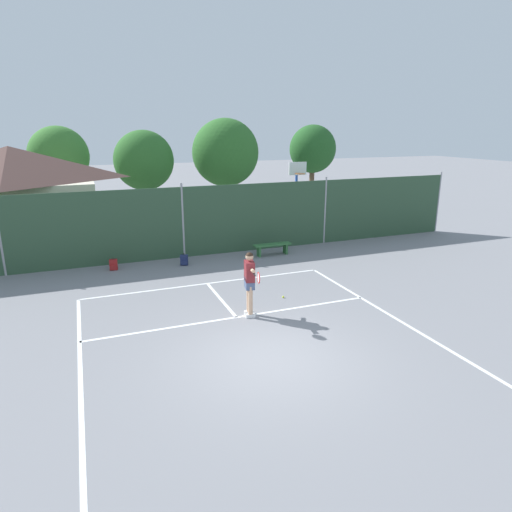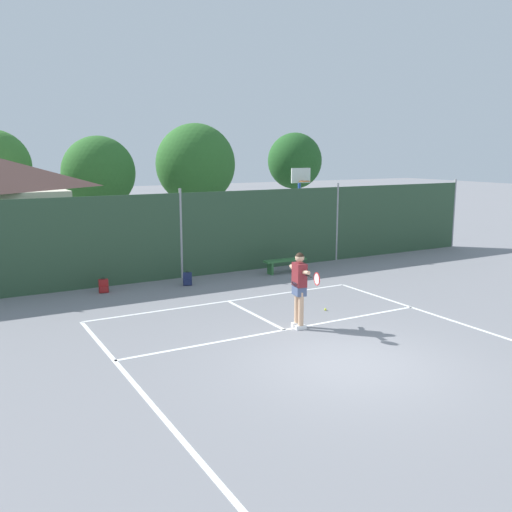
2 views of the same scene
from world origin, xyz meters
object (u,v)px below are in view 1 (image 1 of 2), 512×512
Objects in this scene: basketball_hoop at (297,188)px; backpack_navy at (184,260)px; tennis_player at (250,278)px; tennis_ball at (283,297)px; courtside_bench at (272,247)px; backpack_red at (113,265)px.

backpack_navy is at bearing -155.07° from basketball_hoop.
tennis_ball is at bearing 32.10° from tennis_player.
tennis_player is 6.36m from courtside_bench.
tennis_player is at bearing -123.69° from basketball_hoop.
backpack_red is (-8.79, -2.52, -2.12)m from basketball_hoop.
backpack_red is 2.61m from backpack_navy.
tennis_player is at bearing -147.90° from tennis_ball.
tennis_ball is at bearing -109.38° from courtside_bench.
backpack_navy is at bearing -7.96° from backpack_red.
tennis_player is at bearing -119.15° from courtside_bench.
backpack_navy is (-0.65, 5.45, -0.92)m from tennis_player.
tennis_ball is at bearing -65.15° from backpack_navy.
backpack_red is 1.00× the size of backpack_navy.
backpack_red and backpack_navy have the same top height.
courtside_bench reaches higher than backpack_navy.
basketball_hoop is 7.16m from backpack_navy.
backpack_red is 0.29× the size of courtside_bench.
backpack_red is at bearing 177.26° from courtside_bench.
courtside_bench is (-2.48, -2.82, -1.95)m from basketball_hoop.
courtside_bench is (3.72, 0.06, 0.17)m from backpack_navy.
basketball_hoop is at bearing 56.31° from tennis_player.
basketball_hoop reaches higher than tennis_player.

